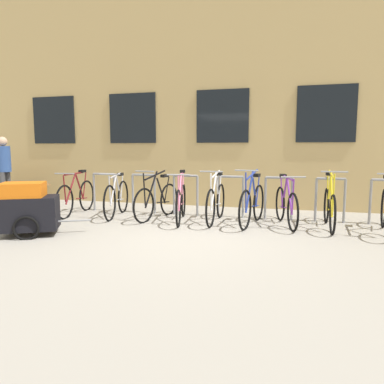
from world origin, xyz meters
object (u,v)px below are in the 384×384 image
(bicycle_pink, at_px, (181,202))
(backpack, at_px, (29,200))
(bicycle_black, at_px, (157,200))
(bicycle_yellow, at_px, (329,207))
(bicycle_silver, at_px, (117,198))
(bicycle_maroon, at_px, (76,197))
(bicycle_white, at_px, (216,202))
(bicycle_purple, at_px, (286,205))
(wooden_bench, at_px, (18,188))
(bike_trailer, at_px, (28,208))
(bicycle_blue, at_px, (252,204))
(person_by_bench, at_px, (4,168))

(bicycle_pink, bearing_deg, backpack, 174.37)
(bicycle_black, distance_m, bicycle_yellow, 3.41)
(bicycle_silver, height_order, bicycle_maroon, bicycle_maroon)
(bicycle_maroon, height_order, bicycle_white, bicycle_white)
(bicycle_purple, relative_size, wooden_bench, 0.91)
(bicycle_black, distance_m, wooden_bench, 4.80)
(bicycle_maroon, height_order, backpack, bicycle_maroon)
(bicycle_yellow, height_order, wooden_bench, bicycle_yellow)
(bicycle_white, xyz_separation_m, bike_trailer, (-2.86, -1.92, 0.07))
(bicycle_silver, distance_m, bicycle_yellow, 4.35)
(bicycle_maroon, relative_size, bicycle_pink, 1.01)
(bicycle_black, bearing_deg, bicycle_pink, -12.93)
(bicycle_silver, bearing_deg, wooden_bench, 160.94)
(bicycle_white, distance_m, bicycle_pink, 0.71)
(bicycle_blue, bearing_deg, person_by_bench, 178.00)
(bicycle_silver, distance_m, bicycle_maroon, 0.99)
(bicycle_maroon, bearing_deg, bicycle_purple, 0.63)
(bicycle_black, height_order, bicycle_silver, bicycle_black)
(bicycle_black, bearing_deg, bicycle_blue, -2.63)
(bicycle_blue, distance_m, bicycle_yellow, 1.42)
(person_by_bench, bearing_deg, wooden_bench, 119.74)
(bicycle_purple, bearing_deg, bicycle_white, -177.79)
(bicycle_maroon, height_order, bike_trailer, bicycle_maroon)
(bicycle_yellow, distance_m, backpack, 6.84)
(bicycle_silver, xyz_separation_m, bicycle_maroon, (-0.99, -0.03, -0.00))
(bicycle_purple, distance_m, bicycle_black, 2.63)
(bicycle_black, bearing_deg, bicycle_purple, 0.65)
(bicycle_black, height_order, backpack, bicycle_black)
(wooden_bench, xyz_separation_m, backpack, (1.20, -1.02, -0.15))
(bicycle_black, height_order, bicycle_maroon, bicycle_black)
(bicycle_pink, relative_size, bike_trailer, 1.23)
(bike_trailer, relative_size, backpack, 3.25)
(person_by_bench, bearing_deg, bike_trailer, -40.90)
(bike_trailer, height_order, person_by_bench, person_by_bench)
(person_by_bench, bearing_deg, bicycle_yellow, -0.86)
(wooden_bench, relative_size, backpack, 4.14)
(bicycle_silver, bearing_deg, person_by_bench, 177.90)
(person_by_bench, bearing_deg, bicycle_pink, -3.11)
(bicycle_silver, xyz_separation_m, backpack, (-2.49, 0.26, -0.18))
(bicycle_pink, distance_m, backpack, 4.02)
(bicycle_blue, distance_m, bicycle_pink, 1.43)
(bicycle_white, distance_m, bike_trailer, 3.44)
(bicycle_purple, relative_size, bicycle_black, 0.99)
(bicycle_purple, distance_m, bike_trailer, 4.66)
(bicycle_maroon, bearing_deg, bike_trailer, -80.23)
(bicycle_purple, height_order, bicycle_blue, bicycle_blue)
(bicycle_purple, bearing_deg, bicycle_blue, -169.15)
(bicycle_white, bearing_deg, backpack, 176.50)
(bicycle_yellow, distance_m, bike_trailer, 5.37)
(bicycle_pink, relative_size, person_by_bench, 1.01)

